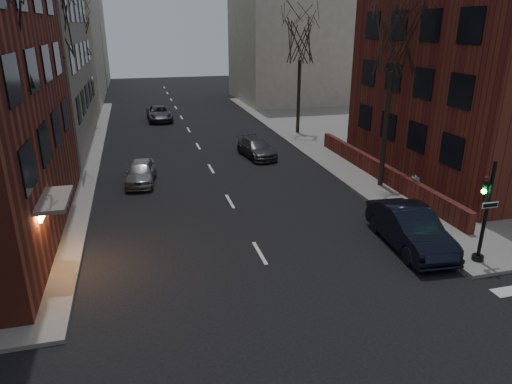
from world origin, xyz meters
The scene contains 18 objects.
sidewalk_far_right centered at (29.00, 30.00, 0.07)m, with size 44.00×44.00×0.15m, color gray.
building_right_brick centered at (16.50, 19.00, 5.50)m, with size 12.00×14.00×11.00m, color maroon.
low_wall_right centered at (9.30, 19.00, 0.65)m, with size 0.35×16.00×1.00m, color maroon.
building_distant_la centered at (-15.00, 55.00, 9.00)m, with size 14.00×16.00×18.00m, color beige.
building_distant_ra centered at (15.00, 50.00, 8.00)m, with size 14.00×14.00×16.00m, color beige.
building_distant_lb centered at (-13.00, 72.00, 7.00)m, with size 10.00×12.00×14.00m, color beige.
traffic_signal centered at (7.94, 8.99, 1.91)m, with size 0.76×0.44×4.00m.
tree_left_b centered at (-8.80, 26.00, 8.91)m, with size 4.40×4.40×10.80m.
tree_left_c centered at (-8.80, 40.00, 8.03)m, with size 3.96×3.96×9.72m.
tree_right_a centered at (8.80, 18.00, 8.03)m, with size 3.96×3.96×9.72m.
tree_right_b centered at (8.80, 32.00, 7.59)m, with size 3.74×3.74×9.18m.
streetlamp_near centered at (-8.20, 22.00, 4.24)m, with size 0.36×0.36×6.28m.
streetlamp_far centered at (-8.20, 42.00, 4.24)m, with size 0.36×0.36×6.28m.
parked_sedan centered at (6.20, 10.98, 0.84)m, with size 1.78×5.10×1.68m, color black.
car_lane_silver centered at (-4.43, 22.27, 0.68)m, with size 1.60×3.97×1.35m, color #98989D.
car_lane_gray centered at (3.58, 26.02, 0.63)m, with size 1.76×4.32×1.25m, color #3C3D41.
car_lane_far centered at (-2.19, 40.98, 0.68)m, with size 2.27×4.92×1.37m, color #404045.
sandwich_board centered at (9.94, 16.37, 0.61)m, with size 0.41×0.57×0.92m, color silver.
Camera 1 is at (-4.40, -4.06, 8.79)m, focal length 32.00 mm.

